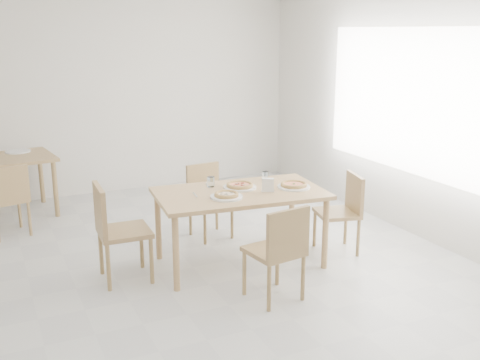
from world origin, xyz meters
name	(u,v)px	position (x,y,z in m)	size (l,w,h in m)	color
room	(420,103)	(2.98, 0.30, 1.50)	(7.28, 7.00, 7.00)	silver
main_table	(240,199)	(0.84, 0.34, 0.67)	(1.70, 1.07, 0.75)	tan
chair_south	(280,247)	(0.80, -0.54, 0.50)	(0.48, 0.48, 0.86)	#A07C50
chair_north	(207,195)	(0.85, 1.23, 0.47)	(0.45, 0.45, 0.81)	#A07C50
chair_west	(114,226)	(-0.37, 0.46, 0.54)	(0.47, 0.47, 0.92)	#A07C50
chair_east	(344,207)	(1.97, 0.18, 0.48)	(0.50, 0.50, 0.83)	#A07C50
plate_margherita	(294,187)	(1.38, 0.23, 0.76)	(0.32, 0.32, 0.02)	white
plate_mushroom	(226,197)	(0.64, 0.20, 0.76)	(0.30, 0.30, 0.02)	white
plate_pepperoni	(240,187)	(0.89, 0.44, 0.76)	(0.33, 0.33, 0.02)	white
pizza_margherita	(294,185)	(1.38, 0.23, 0.78)	(0.34, 0.34, 0.03)	tan
pizza_mushroom	(226,194)	(0.64, 0.20, 0.78)	(0.29, 0.29, 0.03)	tan
pizza_pepperoni	(240,185)	(0.89, 0.44, 0.78)	(0.31, 0.31, 0.03)	tan
tumbler_a	(211,182)	(0.65, 0.62, 0.80)	(0.08, 0.08, 0.10)	white
tumbler_b	(265,176)	(1.27, 0.62, 0.79)	(0.07, 0.07, 0.09)	white
napkin_holder	(268,186)	(1.07, 0.19, 0.82)	(0.14, 0.12, 0.14)	silver
fork_a	(195,195)	(0.40, 0.40, 0.75)	(0.01, 0.17, 0.01)	silver
fork_b	(208,186)	(0.63, 0.64, 0.75)	(0.01, 0.17, 0.01)	silver
chair_back_s	(8,196)	(-1.18, 2.11, 0.48)	(0.49, 0.49, 0.83)	#A07C50
plate_empty	(18,151)	(-0.98, 3.19, 0.76)	(0.31, 0.31, 0.02)	white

